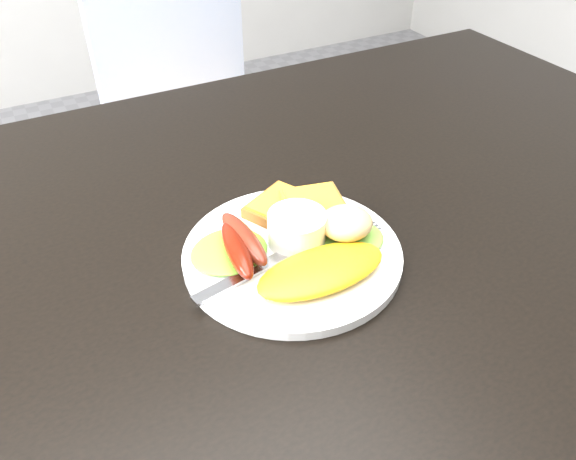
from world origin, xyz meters
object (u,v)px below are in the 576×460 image
(dining_chair, at_px, (201,128))
(plate, at_px, (292,254))
(dining_table, at_px, (329,207))
(person, at_px, (174,59))

(dining_chair, xyz_separation_m, plate, (-0.20, -0.88, 0.31))
(dining_table, xyz_separation_m, person, (-0.05, 0.45, 0.05))
(dining_table, height_order, plate, plate)
(dining_table, relative_size, plate, 5.01)
(plate, bearing_deg, dining_chair, 77.08)
(dining_chair, height_order, plate, plate)
(dining_table, xyz_separation_m, plate, (-0.10, -0.09, 0.03))
(dining_chair, relative_size, person, 0.27)
(dining_table, bearing_deg, dining_chair, 82.73)
(person, distance_m, plate, 0.54)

